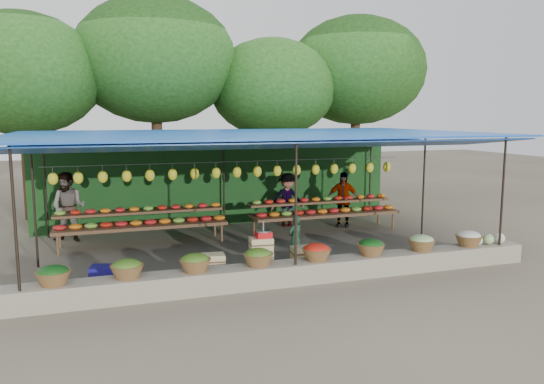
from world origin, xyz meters
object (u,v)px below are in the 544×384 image
object	(u,v)px
weighing_scale	(263,233)
blue_crate_back	(105,274)
crate_counter	(260,260)
vendor_seated	(295,238)

from	to	relation	value
weighing_scale	blue_crate_back	xyz separation A→B (m)	(-3.09, 0.48, -0.69)
crate_counter	weighing_scale	distance (m)	0.55
weighing_scale	blue_crate_back	distance (m)	3.20
crate_counter	blue_crate_back	size ratio (longest dim) A/B	4.39
crate_counter	blue_crate_back	xyz separation A→B (m)	(-3.01, 0.48, -0.15)
vendor_seated	crate_counter	bearing A→B (deg)	12.48
crate_counter	weighing_scale	bearing A→B (deg)	0.00
vendor_seated	blue_crate_back	bearing A→B (deg)	-18.44
vendor_seated	weighing_scale	bearing A→B (deg)	14.51
crate_counter	vendor_seated	distance (m)	1.29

